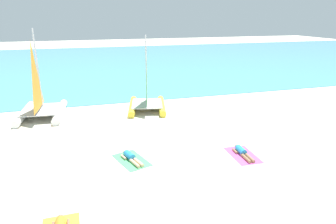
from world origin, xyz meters
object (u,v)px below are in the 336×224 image
sailboat_yellow (147,99)px  sunbather_right (242,152)px  towel_middle (132,160)px  sunbather_middle (131,157)px  sailboat_white (41,105)px  towel_right (243,155)px

sailboat_yellow → sunbather_right: bearing=-58.7°
towel_middle → sunbather_middle: 0.14m
sailboat_yellow → sailboat_white: 6.67m
sailboat_yellow → towel_right: 8.47m
towel_middle → towel_right: size_ratio=1.00×
towel_right → sunbather_right: bearing=87.5°
sailboat_yellow → towel_right: size_ratio=2.57×
sailboat_white → towel_middle: sailboat_white is taller
sailboat_white → towel_right: bearing=-37.1°
sunbather_middle → sunbather_right: size_ratio=0.98×
towel_right → sunbather_right: sunbather_right is taller
sunbather_middle → towel_right: bearing=-28.7°
sunbather_middle → sailboat_white: bearing=103.0°
sailboat_yellow → sailboat_white: bearing=-171.0°
sailboat_white → sunbather_middle: bearing=-54.7°
sunbather_middle → sunbather_right: same height
sailboat_white → sunbather_right: size_ratio=3.42×
sailboat_white → towel_middle: bearing=-54.8°
sailboat_white → towel_middle: 8.70m
towel_middle → towel_right: (4.97, -0.94, 0.00)m
towel_middle → towel_right: same height
sailboat_yellow → sunbather_middle: 7.40m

